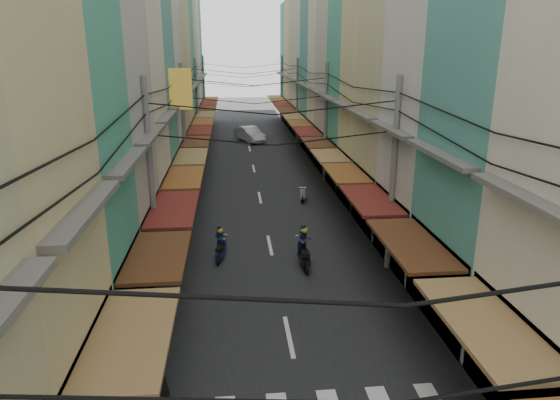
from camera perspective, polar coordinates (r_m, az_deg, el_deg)
ground at (r=18.89m, az=0.30°, el=-12.12°), size 160.00×160.00×0.00m
road at (r=37.58m, az=-2.88°, el=2.90°), size 10.00×80.00×0.02m
sidewalk_left at (r=37.84m, az=-12.77°, el=2.63°), size 3.00×80.00×0.06m
sidewalk_right at (r=38.43m, az=6.86°, el=3.15°), size 3.00×80.00×0.06m
building_row_left at (r=33.53m, az=-17.12°, el=17.35°), size 7.80×67.67×23.70m
building_row_right at (r=34.22m, az=11.19°, el=17.13°), size 7.80×68.98×22.59m
utility_poles at (r=31.56m, az=-2.58°, el=12.31°), size 10.20×66.13×8.20m
white_car at (r=51.06m, az=-3.44°, el=6.68°), size 5.66×4.04×1.86m
bicycle at (r=21.44m, az=19.39°, el=-9.43°), size 1.70×0.72×1.14m
moving_scooters at (r=20.01m, az=-3.33°, el=-8.58°), size 6.87×19.92×1.95m
parked_scooters at (r=16.48m, az=16.47°, el=-15.81°), size 13.15×12.25×0.96m
pedestrians at (r=20.26m, az=-12.50°, el=-7.22°), size 13.58×23.74×2.17m
market_umbrella at (r=16.78m, az=25.80°, el=-10.37°), size 2.12×2.12×2.23m
traffic_sign at (r=19.48m, az=17.88°, el=-4.41°), size 0.10×0.70×3.19m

